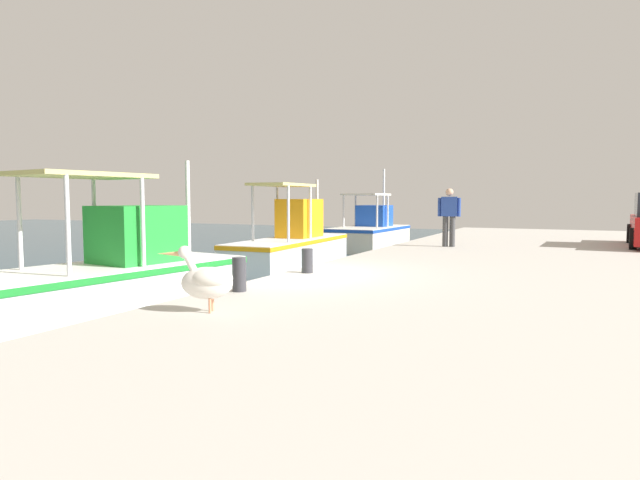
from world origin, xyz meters
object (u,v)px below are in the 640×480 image
object	(u,v)px
pelican	(207,280)
fisherman_standing	(449,214)
fishing_boat_fifth	(370,233)
mooring_bollard_third	(307,261)
fishing_boat_fourth	(292,245)
mooring_bollard_second	(239,274)
fishing_boat_third	(113,275)

from	to	relation	value
pelican	fisherman_standing	distance (m)	10.45
fishing_boat_fifth	fisherman_standing	size ratio (longest dim) A/B	2.86
fishing_boat_fifth	mooring_bollard_third	world-z (taller)	fishing_boat_fifth
mooring_bollard_third	fisherman_standing	bearing A→B (deg)	-10.03
fishing_boat_fourth	mooring_bollard_second	world-z (taller)	fishing_boat_fourth
pelican	fishing_boat_fourth	bearing A→B (deg)	23.11
mooring_bollard_second	pelican	bearing A→B (deg)	-160.68
fishing_boat_third	fisherman_standing	world-z (taller)	fishing_boat_third
mooring_bollard_third	pelican	bearing A→B (deg)	-172.30
fishing_boat_third	fishing_boat_fifth	world-z (taller)	fishing_boat_fifth
mooring_bollard_second	fishing_boat_fourth	bearing A→B (deg)	23.74
fishing_boat_third	mooring_bollard_third	world-z (taller)	fishing_boat_third
fishing_boat_fourth	fisherman_standing	world-z (taller)	fishing_boat_fourth
fishing_boat_third	fishing_boat_fourth	bearing A→B (deg)	-0.01
fishing_boat_fifth	pelican	xyz separation A→B (m)	(-16.67, -4.07, 0.51)
fishing_boat_fourth	mooring_bollard_third	distance (m)	6.98
fishing_boat_fifth	mooring_bollard_third	distance (m)	13.49
pelican	mooring_bollard_second	world-z (taller)	pelican
fishing_boat_fifth	fishing_boat_fourth	bearing A→B (deg)	179.70
pelican	mooring_bollard_third	xyz separation A→B (m)	(3.66, 0.50, -0.17)
fishing_boat_fourth	pelican	world-z (taller)	fishing_boat_fourth
fishing_boat_fifth	fishing_boat_third	bearing A→B (deg)	179.85
fishing_boat_third	pelican	size ratio (longest dim) A/B	6.13
fishing_boat_fourth	fishing_boat_fifth	size ratio (longest dim) A/B	1.24
fisherman_standing	fishing_boat_third	bearing A→B (deg)	149.23
fishing_boat_fourth	fishing_boat_fifth	world-z (taller)	fishing_boat_fifth
fishing_boat_third	fishing_boat_fourth	distance (m)	7.29
fishing_boat_fifth	mooring_bollard_second	distance (m)	15.67
mooring_bollard_second	fishing_boat_fifth	bearing A→B (deg)	13.20
fishing_boat_third	pelican	xyz separation A→B (m)	(-2.34, -4.11, 0.50)
fishing_boat_fifth	mooring_bollard_second	size ratio (longest dim) A/B	9.42
fishing_boat_fourth	mooring_bollard_second	distance (m)	8.98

